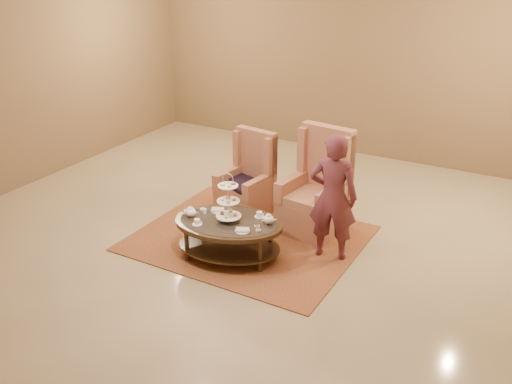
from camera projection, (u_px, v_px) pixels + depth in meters
The scene contains 9 objects.
ground at pixel (242, 243), 7.37m from camera, with size 8.00×8.00×0.00m, color tan.
ceiling at pixel (242, 243), 7.37m from camera, with size 8.00×8.00×0.02m, color silver.
wall_back at pixel (358, 56), 9.86m from camera, with size 8.00×0.04×3.50m, color olive.
wall_left at pixel (8, 76), 8.44m from camera, with size 0.04×8.00×3.50m, color olive.
rug at pixel (249, 238), 7.48m from camera, with size 2.84×2.37×0.01m.
tea_table at pixel (229, 228), 6.89m from camera, with size 1.50×1.19×1.11m.
armchair_left at pixel (248, 186), 8.06m from camera, with size 0.73×0.75×1.19m.
armchair_right at pixel (317, 197), 7.58m from camera, with size 0.85×0.87×1.39m.
person at pixel (333, 197), 6.75m from camera, with size 0.64×0.49×1.60m.
Camera 1 is at (3.30, -5.57, 3.58)m, focal length 40.00 mm.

